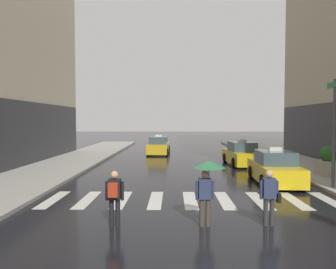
# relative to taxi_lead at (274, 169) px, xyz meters

# --- Properties ---
(ground_plane) EXTENTS (160.00, 160.00, 0.00)m
(ground_plane) POSITION_rel_taxi_lead_xyz_m (-4.36, -6.41, -0.72)
(ground_plane) COLOR black
(crosswalk_markings) EXTENTS (11.30, 2.80, 0.01)m
(crosswalk_markings) POSITION_rel_taxi_lead_xyz_m (-4.36, -3.41, -0.72)
(crosswalk_markings) COLOR silver
(crosswalk_markings) RESTS_ON ground
(taxi_lead) EXTENTS (2.08, 4.61, 1.80)m
(taxi_lead) POSITION_rel_taxi_lead_xyz_m (0.00, 0.00, 0.00)
(taxi_lead) COLOR yellow
(taxi_lead) RESTS_ON ground
(taxi_second) EXTENTS (2.13, 4.63, 1.80)m
(taxi_second) POSITION_rel_taxi_lead_xyz_m (-0.22, 6.54, 0.00)
(taxi_second) COLOR yellow
(taxi_second) RESTS_ON ground
(taxi_third) EXTENTS (2.07, 4.61, 1.80)m
(taxi_third) POSITION_rel_taxi_lead_xyz_m (-6.39, 13.57, 0.00)
(taxi_third) COLOR gold
(taxi_third) RESTS_ON ground
(pedestrian_with_umbrella) EXTENTS (0.96, 0.96, 1.94)m
(pedestrian_with_umbrella) POSITION_rel_taxi_lead_xyz_m (-4.02, -6.48, 0.79)
(pedestrian_with_umbrella) COLOR #473D33
(pedestrian_with_umbrella) RESTS_ON ground
(pedestrian_with_backpack) EXTENTS (0.55, 0.43, 1.65)m
(pedestrian_with_backpack) POSITION_rel_taxi_lead_xyz_m (-6.73, -6.62, 0.25)
(pedestrian_with_backpack) COLOR black
(pedestrian_with_backpack) RESTS_ON ground
(pedestrian_with_handbag) EXTENTS (0.60, 0.24, 1.65)m
(pedestrian_with_handbag) POSITION_rel_taxi_lead_xyz_m (-2.18, -6.38, 0.21)
(pedestrian_with_handbag) COLOR #333338
(pedestrian_with_handbag) RESTS_ON ground
(planter_near_corner) EXTENTS (1.10, 1.10, 1.60)m
(planter_near_corner) POSITION_rel_taxi_lead_xyz_m (3.35, 1.43, 0.15)
(planter_near_corner) COLOR #A8A399
(planter_near_corner) RESTS_ON curb_right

